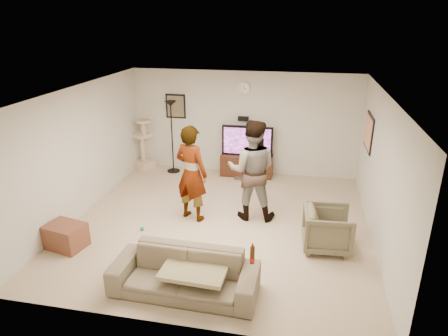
% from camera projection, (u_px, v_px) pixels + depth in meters
% --- Properties ---
extents(floor, '(5.50, 5.50, 0.02)m').
position_uv_depth(floor, '(220.00, 223.00, 7.66)').
color(floor, tan).
rests_on(floor, ground).
extents(ceiling, '(5.50, 5.50, 0.02)m').
position_uv_depth(ceiling, '(220.00, 91.00, 6.75)').
color(ceiling, white).
rests_on(ceiling, wall_back).
extents(wall_back, '(5.50, 0.04, 2.50)m').
position_uv_depth(wall_back, '(244.00, 123.00, 9.72)').
color(wall_back, beige).
rests_on(wall_back, floor).
extents(wall_front, '(5.50, 0.04, 2.50)m').
position_uv_depth(wall_front, '(172.00, 240.00, 4.69)').
color(wall_front, beige).
rests_on(wall_front, floor).
extents(wall_left, '(0.04, 5.50, 2.50)m').
position_uv_depth(wall_left, '(81.00, 152.00, 7.71)').
color(wall_left, beige).
rests_on(wall_left, floor).
extents(wall_right, '(0.04, 5.50, 2.50)m').
position_uv_depth(wall_right, '(381.00, 173.00, 6.70)').
color(wall_right, beige).
rests_on(wall_right, floor).
extents(wall_clock, '(0.26, 0.04, 0.26)m').
position_uv_depth(wall_clock, '(244.00, 88.00, 9.39)').
color(wall_clock, white).
rests_on(wall_clock, wall_back).
extents(wall_speaker, '(0.25, 0.10, 0.10)m').
position_uv_depth(wall_speaker, '(243.00, 119.00, 9.62)').
color(wall_speaker, black).
rests_on(wall_speaker, wall_back).
extents(picture_back, '(0.42, 0.03, 0.52)m').
position_uv_depth(picture_back, '(176.00, 106.00, 9.89)').
color(picture_back, brown).
rests_on(picture_back, wall_back).
extents(picture_right, '(0.03, 0.78, 0.62)m').
position_uv_depth(picture_right, '(369.00, 132.00, 8.07)').
color(picture_right, '#E6936D').
rests_on(picture_right, wall_right).
extents(tv_stand, '(1.26, 0.45, 0.52)m').
position_uv_depth(tv_stand, '(247.00, 165.00, 9.83)').
color(tv_stand, black).
rests_on(tv_stand, floor).
extents(console_box, '(0.40, 0.30, 0.07)m').
position_uv_depth(console_box, '(243.00, 180.00, 9.55)').
color(console_box, silver).
rests_on(console_box, floor).
extents(tv, '(1.22, 0.08, 0.73)m').
position_uv_depth(tv, '(247.00, 141.00, 9.60)').
color(tv, black).
rests_on(tv, tv_stand).
extents(tv_screen, '(1.13, 0.01, 0.64)m').
position_uv_depth(tv_screen, '(247.00, 141.00, 9.56)').
color(tv_screen, '#D24DCD').
rests_on(tv_screen, tv).
extents(floor_lamp, '(0.32, 0.32, 1.79)m').
position_uv_depth(floor_lamp, '(172.00, 137.00, 9.85)').
color(floor_lamp, black).
rests_on(floor_lamp, floor).
extents(cat_tree, '(0.55, 0.55, 1.31)m').
position_uv_depth(cat_tree, '(142.00, 144.00, 10.12)').
color(cat_tree, '#CCAE93').
rests_on(cat_tree, floor).
extents(person_left, '(0.80, 0.66, 1.86)m').
position_uv_depth(person_left, '(191.00, 173.00, 7.52)').
color(person_left, '#B4B1BF').
rests_on(person_left, floor).
extents(person_right, '(0.98, 0.79, 1.95)m').
position_uv_depth(person_right, '(252.00, 170.00, 7.55)').
color(person_right, navy).
rests_on(person_right, floor).
extents(sofa, '(2.09, 0.86, 0.61)m').
position_uv_depth(sofa, '(185.00, 273.00, 5.66)').
color(sofa, brown).
rests_on(sofa, floor).
extents(throw_blanket, '(0.93, 0.74, 0.06)m').
position_uv_depth(throw_blanket, '(195.00, 268.00, 5.59)').
color(throw_blanket, tan).
rests_on(throw_blanket, sofa).
extents(beer_bottle, '(0.06, 0.06, 0.25)m').
position_uv_depth(beer_bottle, '(252.00, 255.00, 5.33)').
color(beer_bottle, '#3C1905').
rests_on(beer_bottle, sofa).
extents(armchair, '(0.84, 0.82, 0.72)m').
position_uv_depth(armchair, '(327.00, 229.00, 6.71)').
color(armchair, brown).
rests_on(armchair, floor).
extents(side_table, '(0.72, 0.59, 0.42)m').
position_uv_depth(side_table, '(66.00, 236.00, 6.79)').
color(side_table, brown).
rests_on(side_table, floor).
extents(toy_ball, '(0.07, 0.07, 0.07)m').
position_uv_depth(toy_ball, '(142.00, 229.00, 7.37)').
color(toy_ball, '#09807E').
rests_on(toy_ball, floor).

